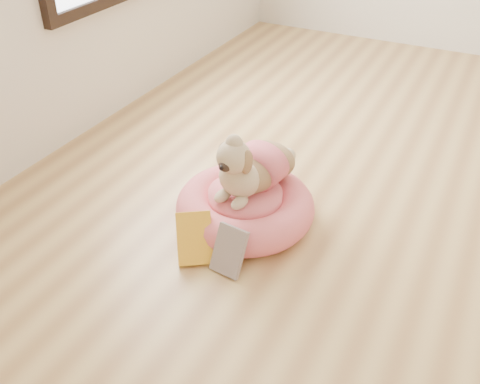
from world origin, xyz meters
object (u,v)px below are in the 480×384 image
at_px(dog, 251,156).
at_px(book_yellow, 194,238).
at_px(pet_bed, 245,207).
at_px(book_white, 229,251).

xyz_separation_m(dog, book_yellow, (-0.08, -0.35, -0.22)).
bearing_deg(pet_bed, book_white, -74.69).
xyz_separation_m(pet_bed, book_yellow, (-0.07, -0.31, 0.02)).
xyz_separation_m(pet_bed, dog, (0.01, 0.04, 0.24)).
relative_size(book_yellow, book_white, 1.08).
bearing_deg(book_yellow, dog, 43.02).
bearing_deg(dog, book_yellow, -95.02).
xyz_separation_m(dog, book_white, (0.08, -0.35, -0.23)).
bearing_deg(dog, pet_bed, -96.07).
height_order(pet_bed, dog, dog).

